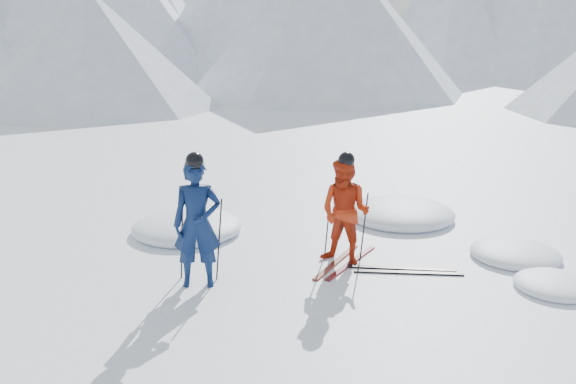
# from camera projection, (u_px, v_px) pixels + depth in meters

# --- Properties ---
(ground) EXTENTS (160.00, 160.00, 0.00)m
(ground) POSITION_uv_depth(u_px,v_px,m) (393.00, 273.00, 9.56)
(ground) COLOR white
(ground) RESTS_ON ground
(skier_blue) EXTENTS (0.79, 0.61, 1.91)m
(skier_blue) POSITION_uv_depth(u_px,v_px,m) (197.00, 224.00, 8.87)
(skier_blue) COLOR #0B1C44
(skier_blue) RESTS_ON ground
(skier_red) EXTENTS (1.02, 0.91, 1.74)m
(skier_red) POSITION_uv_depth(u_px,v_px,m) (345.00, 212.00, 9.72)
(skier_red) COLOR #B0280E
(skier_red) RESTS_ON ground
(pole_blue_left) EXTENTS (0.13, 0.09, 1.27)m
(pole_blue_left) POSITION_uv_depth(u_px,v_px,m) (182.00, 240.00, 9.14)
(pole_blue_left) COLOR black
(pole_blue_left) RESTS_ON ground
(pole_blue_right) EXTENTS (0.13, 0.08, 1.27)m
(pole_blue_right) POSITION_uv_depth(u_px,v_px,m) (219.00, 240.00, 9.15)
(pole_blue_right) COLOR black
(pole_blue_right) RESTS_ON ground
(pole_red_left) EXTENTS (0.12, 0.09, 1.16)m
(pole_red_left) POSITION_uv_depth(u_px,v_px,m) (328.00, 224.00, 10.09)
(pole_red_left) COLOR black
(pole_red_left) RESTS_ON ground
(pole_red_right) EXTENTS (0.12, 0.08, 1.16)m
(pole_red_right) POSITION_uv_depth(u_px,v_px,m) (364.00, 227.00, 9.89)
(pole_red_right) COLOR black
(pole_red_right) RESTS_ON ground
(ski_worn_left) EXTENTS (0.60, 1.65, 0.03)m
(ski_worn_left) POSITION_uv_depth(u_px,v_px,m) (337.00, 262.00, 9.97)
(ski_worn_left) COLOR black
(ski_worn_left) RESTS_ON ground
(ski_worn_right) EXTENTS (0.71, 1.61, 0.03)m
(ski_worn_right) POSITION_uv_depth(u_px,v_px,m) (351.00, 263.00, 9.93)
(ski_worn_right) COLOR black
(ski_worn_right) RESTS_ON ground
(ski_loose_a) EXTENTS (1.70, 0.18, 0.03)m
(ski_loose_a) POSITION_uv_depth(u_px,v_px,m) (402.00, 269.00, 9.68)
(ski_loose_a) COLOR black
(ski_loose_a) RESTS_ON ground
(ski_loose_b) EXTENTS (1.70, 0.23, 0.03)m
(ski_loose_b) POSITION_uv_depth(u_px,v_px,m) (408.00, 273.00, 9.52)
(ski_loose_b) COLOR black
(ski_loose_b) RESTS_ON ground
(snow_lumps) EXTENTS (7.81, 4.78, 0.48)m
(snow_lumps) POSITION_uv_depth(u_px,v_px,m) (345.00, 232.00, 11.46)
(snow_lumps) COLOR white
(snow_lumps) RESTS_ON ground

